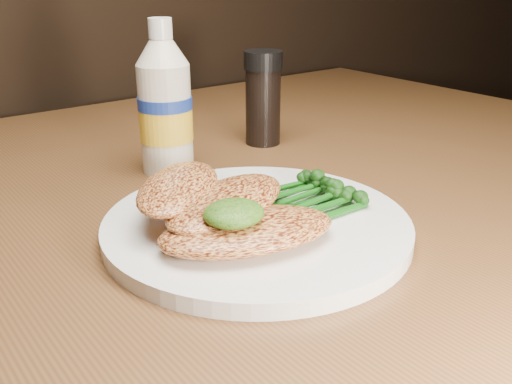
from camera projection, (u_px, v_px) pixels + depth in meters
plate at (257, 225)px, 0.49m from camera, size 0.26×0.26×0.01m
chicken_front at (248, 231)px, 0.44m from camera, size 0.16×0.11×0.02m
chicken_mid at (227, 202)px, 0.47m from camera, size 0.15×0.12×0.02m
chicken_back at (179, 187)px, 0.48m from camera, size 0.13×0.13×0.02m
pesto_front at (234, 213)px, 0.43m from camera, size 0.05×0.04×0.02m
broccolini_bundle at (297, 197)px, 0.51m from camera, size 0.14×0.13×0.02m
mayo_bottle at (165, 98)px, 0.61m from camera, size 0.08×0.08×0.17m
pepper_grinder at (263, 98)px, 0.71m from camera, size 0.06×0.06×0.12m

